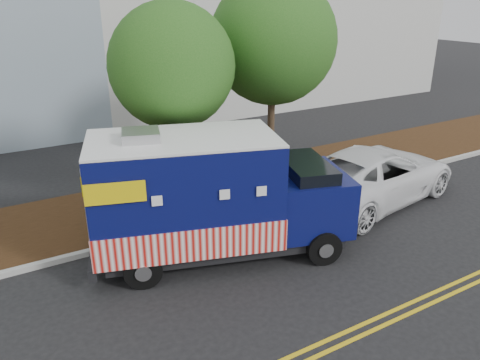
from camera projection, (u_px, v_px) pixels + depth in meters
ground at (169, 261)px, 12.31m from camera, size 120.00×120.00×0.00m
curb at (150, 237)px, 13.41m from camera, size 120.00×0.18×0.15m
mulch_strip at (127, 209)px, 15.09m from camera, size 120.00×4.00×0.15m
tree_b at (172, 66)px, 13.60m from camera, size 3.70×3.70×6.45m
tree_c at (273, 41)px, 16.09m from camera, size 4.40×4.40×7.24m
sign_post at (102, 205)px, 12.71m from camera, size 0.06×0.06×2.40m
food_truck at (209, 200)px, 12.06m from camera, size 7.16×4.29×3.56m
white_car at (373, 174)px, 15.73m from camera, size 6.92×4.03×1.81m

